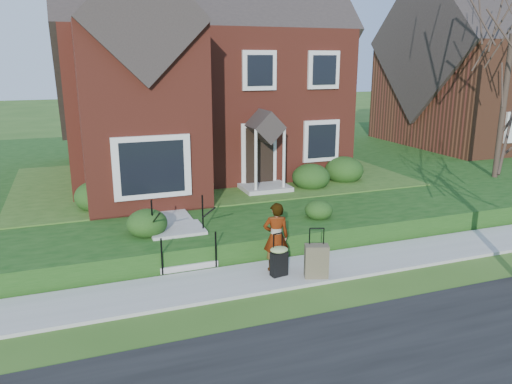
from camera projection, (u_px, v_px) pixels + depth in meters
name	position (u px, v px, depth m)	size (l,w,h in m)	color
ground	(300.00, 272.00, 11.98)	(120.00, 120.00, 0.00)	#2D5119
sidewalk	(300.00, 271.00, 11.97)	(60.00, 1.60, 0.08)	#9E9B93
terrace	(278.00, 163.00, 23.13)	(44.00, 20.00, 0.60)	#143C10
walkway	(159.00, 203.00, 15.51)	(1.20, 6.00, 0.06)	#9E9B93
main_house	(192.00, 51.00, 19.26)	(10.40, 10.20, 9.40)	maroon
neighbour_house	(490.00, 54.00, 25.99)	(9.40, 8.00, 9.20)	brown
front_steps	(181.00, 241.00, 12.69)	(1.40, 2.02, 1.50)	#9E9B93
foundation_shrubs	(245.00, 182.00, 16.36)	(10.16, 4.82, 1.01)	black
woman	(276.00, 237.00, 11.72)	(0.61, 0.40, 1.67)	#999999
suitcase_black	(279.00, 259.00, 11.53)	(0.47, 0.41, 1.03)	black
suitcase_olive	(316.00, 261.00, 11.46)	(0.61, 0.46, 1.17)	brown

